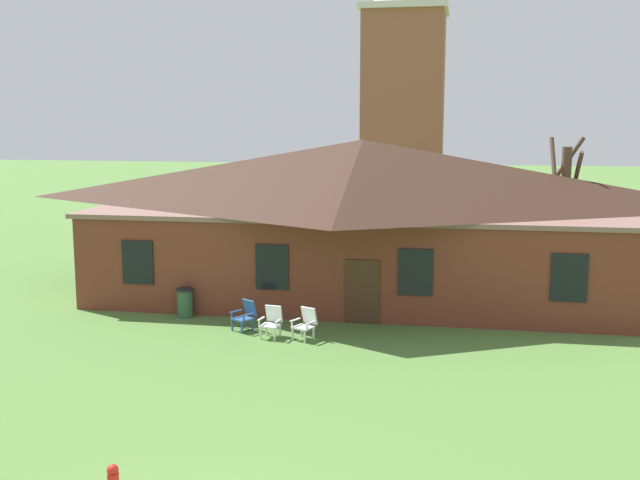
# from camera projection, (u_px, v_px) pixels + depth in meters

# --- Properties ---
(brick_building) EXTENTS (19.51, 10.40, 5.79)m
(brick_building) POSITION_uv_depth(u_px,v_px,m) (362.00, 214.00, 29.38)
(brick_building) COLOR brown
(brick_building) RESTS_ON ground
(dome_tower) EXTENTS (5.18, 5.18, 18.91)m
(dome_tower) POSITION_uv_depth(u_px,v_px,m) (404.00, 84.00, 46.63)
(dome_tower) COLOR #93563D
(dome_tower) RESTS_ON ground
(lawn_chair_by_porch) EXTENTS (0.85, 0.87, 0.96)m
(lawn_chair_by_porch) POSITION_uv_depth(u_px,v_px,m) (245.00, 315.00, 24.00)
(lawn_chair_by_porch) COLOR #2D5693
(lawn_chair_by_porch) RESTS_ON ground
(lawn_chair_near_door) EXTENTS (0.70, 0.74, 0.96)m
(lawn_chair_near_door) POSITION_uv_depth(u_px,v_px,m) (272.00, 321.00, 23.25)
(lawn_chair_near_door) COLOR white
(lawn_chair_near_door) RESTS_ON ground
(lawn_chair_left_end) EXTENTS (0.81, 0.85, 0.96)m
(lawn_chair_left_end) POSITION_uv_depth(u_px,v_px,m) (306.00, 323.00, 23.04)
(lawn_chair_left_end) COLOR white
(lawn_chair_left_end) RESTS_ON ground
(bare_tree_beside_building) EXTENTS (1.88, 1.86, 5.93)m
(bare_tree_beside_building) POSITION_uv_depth(u_px,v_px,m) (564.00, 211.00, 28.48)
(bare_tree_beside_building) COLOR brown
(bare_tree_beside_building) RESTS_ON ground
(trash_bin) EXTENTS (0.56, 0.56, 0.98)m
(trash_bin) POSITION_uv_depth(u_px,v_px,m) (185.00, 303.00, 25.56)
(trash_bin) COLOR #335638
(trash_bin) RESTS_ON ground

